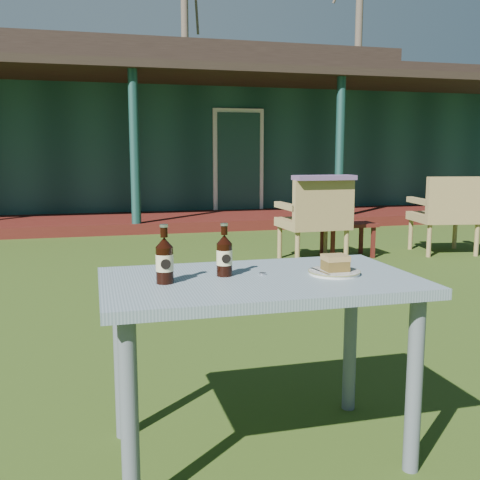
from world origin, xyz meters
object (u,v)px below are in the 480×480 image
object	(u,v)px
cafe_table	(260,303)
armchair_left	(316,216)
plate	(334,272)
cake_slice	(335,263)
armchair_right	(448,211)
side_table	(348,228)
cola_bottle_near	(224,255)
cola_bottle_far	(165,260)

from	to	relation	value
cafe_table	armchair_left	xyz separation A→B (m)	(1.74, 3.67, -0.10)
plate	cake_slice	bearing A→B (deg)	31.27
cake_slice	armchair_right	size ratio (longest dim) A/B	0.10
armchair_left	side_table	size ratio (longest dim) A/B	1.53
cafe_table	cola_bottle_near	distance (m)	0.23
cola_bottle_far	side_table	distance (m)	4.71
armchair_right	side_table	world-z (taller)	armchair_right
cola_bottle_near	plate	bearing A→B (deg)	-10.46
cafe_table	armchair_left	bearing A→B (deg)	64.63
cafe_table	cola_bottle_near	world-z (taller)	cola_bottle_near
cafe_table	cola_bottle_far	world-z (taller)	cola_bottle_far
armchair_right	side_table	size ratio (longest dim) A/B	1.55
cola_bottle_near	cola_bottle_far	bearing A→B (deg)	-164.42
plate	armchair_left	size ratio (longest dim) A/B	0.22
cola_bottle_far	armchair_left	xyz separation A→B (m)	(2.10, 3.67, -0.29)
plate	cola_bottle_far	bearing A→B (deg)	178.97
cake_slice	armchair_right	world-z (taller)	armchair_right
cola_bottle_near	armchair_right	distance (m)	5.16
cola_bottle_far	armchair_right	xyz separation A→B (m)	(3.81, 3.77, -0.29)
armchair_left	cafe_table	bearing A→B (deg)	-115.37
cake_slice	armchair_left	size ratio (longest dim) A/B	0.10
armchair_right	side_table	bearing A→B (deg)	173.91
cake_slice	cola_bottle_near	bearing A→B (deg)	169.99
armchair_right	cola_bottle_far	bearing A→B (deg)	-135.31
plate	cola_bottle_near	bearing A→B (deg)	169.54
cafe_table	armchair_right	distance (m)	5.11
plate	side_table	size ratio (longest dim) A/B	0.34
cola_bottle_near	armchair_left	xyz separation A→B (m)	(1.86, 3.61, -0.29)
plate	cola_bottle_near	size ratio (longest dim) A/B	0.99
armchair_right	side_table	xyz separation A→B (m)	(-1.22, 0.13, -0.18)
cake_slice	side_table	bearing A→B (deg)	63.81
plate	cola_bottle_near	world-z (taller)	cola_bottle_near
cola_bottle_near	cola_bottle_far	size ratio (longest dim) A/B	0.95
cafe_table	plate	size ratio (longest dim) A/B	5.88
cafe_table	cola_bottle_far	xyz separation A→B (m)	(-0.36, -0.01, 0.19)
side_table	cola_bottle_far	bearing A→B (deg)	-123.60
cafe_table	armchair_right	bearing A→B (deg)	47.51
cafe_table	armchair_left	world-z (taller)	armchair_left
cola_bottle_near	side_table	bearing A→B (deg)	58.46
cake_slice	armchair_left	bearing A→B (deg)	68.73
cola_bottle_far	armchair_right	size ratio (longest dim) A/B	0.23
armchair_left	armchair_right	xyz separation A→B (m)	(1.71, 0.10, 0.01)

